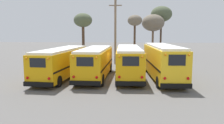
% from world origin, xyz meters
% --- Properties ---
extents(ground_plane, '(160.00, 160.00, 0.00)m').
position_xyz_m(ground_plane, '(0.00, 0.00, 0.00)').
color(ground_plane, '#5B5956').
extents(school_bus_0, '(3.03, 10.69, 2.94)m').
position_xyz_m(school_bus_0, '(-4.98, -0.84, 1.61)').
color(school_bus_0, '#E5A00C').
rests_on(school_bus_0, ground).
extents(school_bus_1, '(2.68, 9.54, 2.99)m').
position_xyz_m(school_bus_1, '(-1.66, -0.76, 1.64)').
color(school_bus_1, '#E5A00C').
rests_on(school_bus_1, ground).
extents(school_bus_2, '(2.83, 10.74, 3.05)m').
position_xyz_m(school_bus_2, '(1.66, 0.06, 1.66)').
color(school_bus_2, '#E5A00C').
rests_on(school_bus_2, ground).
extents(school_bus_3, '(2.99, 10.75, 3.29)m').
position_xyz_m(school_bus_3, '(4.98, -0.47, 1.78)').
color(school_bus_3, yellow).
rests_on(school_bus_3, ground).
extents(utility_pole, '(1.80, 0.31, 9.42)m').
position_xyz_m(utility_pole, '(-0.32, 9.09, 4.85)').
color(utility_pole, '#75604C').
rests_on(utility_pole, ground).
extents(bare_tree_0, '(4.00, 4.00, 7.76)m').
position_xyz_m(bare_tree_0, '(5.85, 17.97, 6.21)').
color(bare_tree_0, brown).
rests_on(bare_tree_0, ground).
extents(bare_tree_1, '(3.91, 3.91, 9.43)m').
position_xyz_m(bare_tree_1, '(7.56, 20.11, 7.88)').
color(bare_tree_1, '#473323').
rests_on(bare_tree_1, ground).
extents(bare_tree_2, '(2.43, 2.43, 7.47)m').
position_xyz_m(bare_tree_2, '(2.53, 15.22, 6.32)').
color(bare_tree_2, '#473323').
rests_on(bare_tree_2, ground).
extents(bare_tree_3, '(2.94, 2.94, 7.59)m').
position_xyz_m(bare_tree_3, '(-5.77, 12.76, 6.29)').
color(bare_tree_3, '#473323').
rests_on(bare_tree_3, ground).
extents(fence_line, '(18.01, 0.06, 1.42)m').
position_xyz_m(fence_line, '(-0.00, 7.19, 0.99)').
color(fence_line, '#939399').
rests_on(fence_line, ground).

